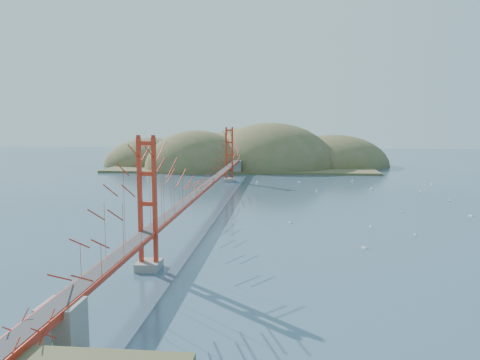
{
  "coord_description": "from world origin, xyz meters",
  "views": [
    {
      "loc": [
        11.68,
        -68.68,
        12.84
      ],
      "look_at": [
        5.15,
        0.0,
        4.17
      ],
      "focal_mm": 35.0,
      "sensor_mm": 36.0,
      "label": 1
    }
  ],
  "objects": [
    {
      "name": "ground",
      "position": [
        0.0,
        0.0,
        0.0
      ],
      "size": [
        320.0,
        320.0,
        0.0
      ],
      "primitive_type": "plane",
      "color": "#314A62",
      "rests_on": "ground"
    },
    {
      "name": "bridge",
      "position": [
        0.0,
        0.18,
        7.01
      ],
      "size": [
        2.2,
        94.4,
        12.0
      ],
      "color": "gray",
      "rests_on": "ground"
    },
    {
      "name": "far_headlands",
      "position": [
        2.21,
        68.52,
        0.0
      ],
      "size": [
        84.0,
        58.0,
        25.0
      ],
      "color": "brown",
      "rests_on": "ground"
    },
    {
      "name": "sailboat_9",
      "position": [
        38.33,
        8.73,
        0.15
      ],
      "size": [
        0.65,
        0.65,
        0.68
      ],
      "color": "white",
      "rests_on": "ground"
    },
    {
      "name": "sailboat_10",
      "position": [
        19.89,
        -21.39,
        0.16
      ],
      "size": [
        0.69,
        0.69,
        0.74
      ],
      "color": "white",
      "rests_on": "ground"
    },
    {
      "name": "sailboat_3",
      "position": [
        6.0,
        28.12,
        0.15
      ],
      "size": [
        0.64,
        0.64,
        0.68
      ],
      "color": "white",
      "rests_on": "ground"
    },
    {
      "name": "sailboat_16",
      "position": [
        28.28,
        -1.42,
        0.13
      ],
      "size": [
        0.53,
        0.53,
        0.55
      ],
      "color": "white",
      "rests_on": "ground"
    },
    {
      "name": "sailboat_8",
      "position": [
        28.03,
        20.44,
        0.16
      ],
      "size": [
        0.65,
        0.61,
        0.73
      ],
      "color": "white",
      "rests_on": "ground"
    },
    {
      "name": "sailboat_15",
      "position": [
        41.67,
        29.08,
        0.14
      ],
      "size": [
        0.43,
        0.54,
        0.63
      ],
      "color": "white",
      "rests_on": "ground"
    },
    {
      "name": "sailboat_6",
      "position": [
        12.48,
        -10.02,
        0.15
      ],
      "size": [
        0.63,
        0.63,
        0.66
      ],
      "color": "white",
      "rests_on": "ground"
    },
    {
      "name": "sailboat_7",
      "position": [
        26.34,
        33.13,
        0.16
      ],
      "size": [
        0.67,
        0.67,
        0.74
      ],
      "color": "white",
      "rests_on": "ground"
    },
    {
      "name": "sailboat_14",
      "position": [
        26.53,
        -15.25,
        0.14
      ],
      "size": [
        0.49,
        0.54,
        0.6
      ],
      "color": "white",
      "rests_on": "ground"
    },
    {
      "name": "sailboat_1",
      "position": [
        17.69,
        17.61,
        0.14
      ],
      "size": [
        0.58,
        0.58,
        0.6
      ],
      "color": "white",
      "rests_on": "ground"
    },
    {
      "name": "sailboat_12",
      "position": [
        14.84,
        30.4,
        0.16
      ],
      "size": [
        0.63,
        0.55,
        0.72
      ],
      "color": "white",
      "rests_on": "ground"
    },
    {
      "name": "sailboat_5",
      "position": [
        37.14,
        -3.33,
        0.15
      ],
      "size": [
        0.62,
        0.62,
        0.7
      ],
      "color": "white",
      "rests_on": "ground"
    },
    {
      "name": "sailboat_17",
      "position": [
        34.28,
        36.94,
        0.14
      ],
      "size": [
        0.52,
        0.5,
        0.58
      ],
      "color": "white",
      "rests_on": "ground"
    },
    {
      "name": "sailboat_0",
      "position": [
        22.34,
        -11.3,
        0.14
      ],
      "size": [
        0.43,
        0.49,
        0.57
      ],
      "color": "white",
      "rests_on": "ground"
    },
    {
      "name": "sailboat_extra_0",
      "position": [
        36.69,
        19.01,
        0.15
      ],
      "size": [
        0.54,
        0.62,
        0.71
      ],
      "color": "white",
      "rests_on": "ground"
    }
  ]
}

